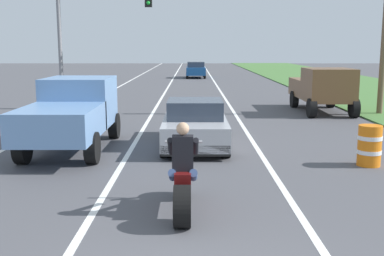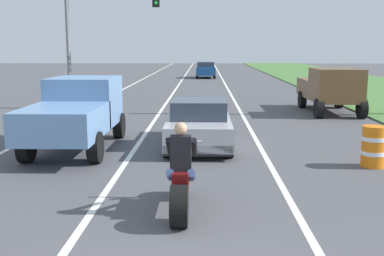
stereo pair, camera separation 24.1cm
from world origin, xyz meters
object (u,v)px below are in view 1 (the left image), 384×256
Objects in this scene: traffic_light_mast_near at (92,22)px; pickup_truck_right_shoulder_brown at (324,87)px; distant_car_far_ahead at (198,70)px; pickup_truck_left_lane_light_blue at (74,111)px; motorcycle_with_rider at (185,181)px; construction_barrel_nearest at (372,146)px; sports_car_silver at (197,124)px.

pickup_truck_right_shoulder_brown is at bearing -5.60° from traffic_light_mast_near.
traffic_light_mast_near is at bearing -102.47° from distant_car_far_ahead.
pickup_truck_right_shoulder_brown is 24.32m from distant_car_far_ahead.
pickup_truck_left_lane_light_blue is 1.20× the size of distant_car_far_ahead.
distant_car_far_ahead is (0.52, 36.78, 0.18)m from motorcycle_with_rider.
construction_barrel_nearest is (8.98, -10.69, -3.49)m from traffic_light_mast_near.
distant_car_far_ahead is (-3.96, 33.37, 0.27)m from construction_barrel_nearest.
pickup_truck_right_shoulder_brown reaches higher than sports_car_silver.
pickup_truck_left_lane_light_blue is 31.78m from distant_car_far_ahead.
sports_car_silver is 30.97m from distant_car_far_ahead.
traffic_light_mast_near reaches higher than construction_barrel_nearest.
motorcycle_with_rider reaches higher than sports_car_silver.
sports_car_silver is at bearing -90.51° from distant_car_far_ahead.
pickup_truck_right_shoulder_brown is 1.20× the size of distant_car_far_ahead.
sports_car_silver is (0.24, 5.81, 0.04)m from motorcycle_with_rider.
pickup_truck_left_lane_light_blue is at bearing -81.64° from traffic_light_mast_near.
motorcycle_with_rider is at bearing -90.81° from distant_car_far_ahead.
motorcycle_with_rider is at bearing -72.32° from traffic_light_mast_near.
pickup_truck_right_shoulder_brown is 0.80× the size of traffic_light_mast_near.
traffic_light_mast_near is (-10.43, 1.02, 2.89)m from pickup_truck_right_shoulder_brown.
traffic_light_mast_near reaches higher than distant_car_far_ahead.
pickup_truck_right_shoulder_brown is 10.87m from traffic_light_mast_near.
pickup_truck_right_shoulder_brown reaches higher than construction_barrel_nearest.
sports_car_silver is at bearing 9.81° from pickup_truck_left_lane_light_blue.
motorcycle_with_rider is 0.55× the size of distant_car_far_ahead.
sports_car_silver is 1.08× the size of distant_car_far_ahead.
motorcycle_with_rider is 5.63m from construction_barrel_nearest.
motorcycle_with_rider is 5.82m from sports_car_silver.
construction_barrel_nearest is (4.24, -2.40, -0.13)m from sports_car_silver.
pickup_truck_left_lane_light_blue is at bearing -139.26° from pickup_truck_right_shoulder_brown.
distant_car_far_ahead is at bearing 83.30° from pickup_truck_left_lane_light_blue.
sports_car_silver is 0.90× the size of pickup_truck_right_shoulder_brown.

